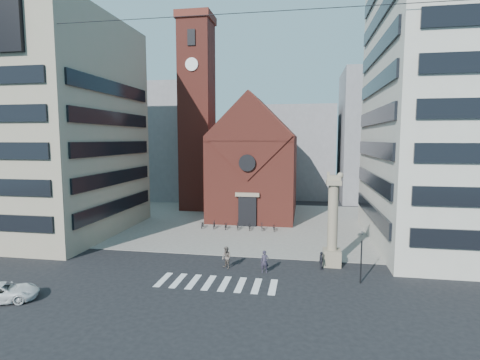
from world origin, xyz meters
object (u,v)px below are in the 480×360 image
white_car (2,292)px  pedestrian_1 (226,258)px  scooter_0 (203,224)px  lion_column (333,229)px  pedestrian_2 (321,261)px  pedestrian_0 (265,262)px  traffic_light (361,256)px

white_car → pedestrian_1: bearing=-80.2°
pedestrian_1 → scooter_0: 15.68m
lion_column → pedestrian_2: size_ratio=5.40×
lion_column → pedestrian_1: bearing=-165.6°
white_car → pedestrian_0: (17.94, 8.98, 0.32)m
white_car → traffic_light: bearing=-96.5°
lion_column → scooter_0: bearing=142.6°
white_car → scooter_0: 25.26m
lion_column → white_car: bearing=-153.4°
lion_column → pedestrian_0: lion_column is taller
traffic_light → scooter_0: bearing=137.8°
lion_column → pedestrian_1: size_ratio=4.40×
lion_column → pedestrian_0: 7.05m
lion_column → pedestrian_1: 10.03m
pedestrian_0 → pedestrian_2: size_ratio=1.22×
lion_column → scooter_0: 19.91m
pedestrian_0 → traffic_light: bearing=-16.4°
pedestrian_0 → scooter_0: pedestrian_0 is taller
traffic_light → pedestrian_2: size_ratio=2.68×
pedestrian_1 → pedestrian_2: (8.40, 1.15, -0.18)m
scooter_0 → pedestrian_0: bearing=-63.9°
lion_column → scooter_0: size_ratio=5.10×
traffic_light → pedestrian_1: bearing=172.1°
pedestrian_0 → pedestrian_1: size_ratio=1.00×
lion_column → scooter_0: lion_column is taller
pedestrian_1 → pedestrian_2: pedestrian_1 is taller
traffic_light → pedestrian_0: 8.07m
pedestrian_2 → scooter_0: (-14.63, 13.23, -0.31)m
pedestrian_0 → pedestrian_1: 3.55m
traffic_light → pedestrian_2: bearing=137.7°
traffic_light → scooter_0: (-17.63, 15.97, -1.79)m
white_car → lion_column: bearing=-87.0°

